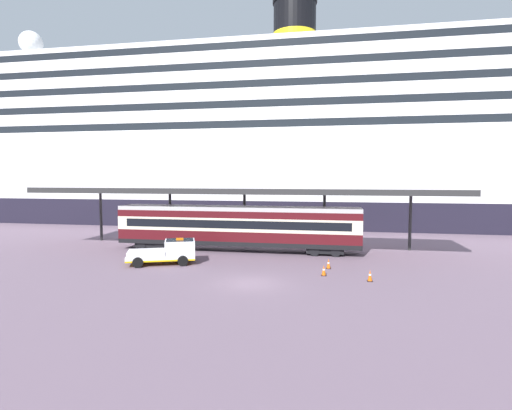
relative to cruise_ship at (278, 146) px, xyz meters
The scene contains 8 objects.
ground_plane 42.87m from the cruise_ship, 84.99° to the right, with size 400.00×400.00×0.00m, color #695565.
cruise_ship is the anchor object (origin of this frame).
platform_canopy 30.60m from the cruise_ship, 89.54° to the right, with size 39.16×6.21×6.07m.
train_carriage 31.87m from the cruise_ship, 89.55° to the right, with size 22.17×2.81×4.11m.
service_truck 38.44m from the cruise_ship, 96.03° to the right, with size 5.58×3.76×2.02m.
traffic_cone_near 38.77m from the cruise_ship, 76.68° to the right, with size 0.36×0.36×0.75m.
traffic_cone_mid 40.75m from the cruise_ship, 77.87° to the right, with size 0.36×0.36×0.74m.
traffic_cone_far 42.36m from the cruise_ship, 74.04° to the right, with size 0.36×0.36×0.77m.
Camera 1 is at (4.95, -24.75, 6.88)m, focal length 28.00 mm.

